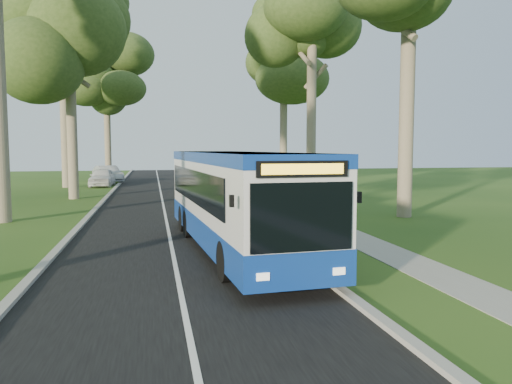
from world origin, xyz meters
TOP-DOWN VIEW (x-y plane):
  - ground at (0.00, 0.00)m, footprint 120.00×120.00m
  - road at (-3.50, 10.00)m, footprint 7.00×100.00m
  - kerb_east at (0.00, 10.00)m, footprint 0.25×100.00m
  - kerb_west at (-7.00, 10.00)m, footprint 0.25×100.00m
  - centre_line at (-3.50, 10.00)m, footprint 0.12×100.00m
  - footpath at (3.00, 10.00)m, footprint 1.50×100.00m
  - bus at (-1.55, -0.08)m, footprint 3.26×11.81m
  - bus_stop_sign at (0.41, 1.60)m, footprint 0.16×0.31m
  - bus_shelter at (1.57, 5.77)m, footprint 2.55×3.59m
  - litter_bin at (1.07, 1.22)m, footprint 0.48×0.48m
  - car_white at (-8.25, 28.57)m, footprint 2.04×4.64m
  - car_silver at (-8.19, 33.24)m, footprint 3.33×5.17m
  - tree_west_c at (-9.00, 18.00)m, footprint 5.20×5.20m
  - tree_west_d at (-11.00, 28.00)m, footprint 5.20×5.20m
  - tree_west_e at (-8.50, 38.00)m, footprint 5.20×5.20m
  - tree_east_c at (6.80, 18.00)m, footprint 5.20×5.20m
  - tree_east_d at (8.00, 30.00)m, footprint 5.20×5.20m

SIDE VIEW (x-z plane):
  - ground at x=0.00m, z-range 0.00..0.00m
  - road at x=-3.50m, z-range 0.00..0.02m
  - footpath at x=3.00m, z-range 0.00..0.02m
  - centre_line at x=-3.50m, z-range 0.02..0.02m
  - kerb_east at x=0.00m, z-range 0.00..0.12m
  - kerb_west at x=-7.00m, z-range 0.00..0.12m
  - litter_bin at x=1.07m, z-range 0.01..0.85m
  - car_white at x=-8.25m, z-range 0.00..1.55m
  - car_silver at x=-8.19m, z-range 0.00..1.61m
  - bus_stop_sign at x=0.41m, z-range 0.30..2.58m
  - bus at x=-1.55m, z-range 0.06..3.15m
  - bus_shelter at x=1.57m, z-range 0.58..3.36m
  - tree_west_c at x=-9.00m, z-range 3.24..16.63m
  - tree_west_e at x=-8.50m, z-range 3.45..17.73m
  - tree_east_c at x=6.80m, z-range 3.46..17.81m
  - tree_east_d at x=8.00m, z-range 3.83..19.76m
  - tree_west_d at x=-11.00m, z-range 4.28..22.15m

